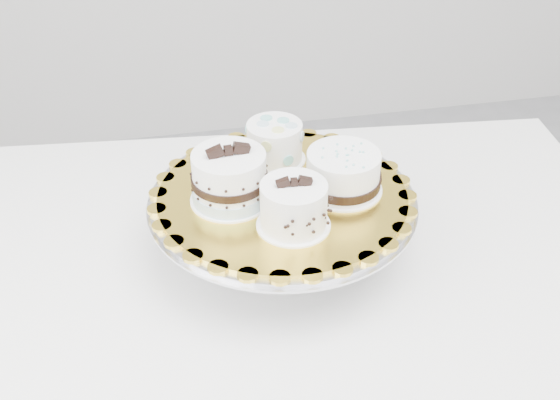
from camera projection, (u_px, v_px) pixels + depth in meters
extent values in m
cube|color=white|center=(297.00, 256.00, 1.15)|extent=(1.20, 0.87, 0.04)
cube|color=white|center=(50.00, 307.00, 1.59)|extent=(0.05, 0.05, 0.71)
cube|color=white|center=(492.00, 275.00, 1.68)|extent=(0.05, 0.05, 0.71)
cylinder|color=gray|center=(282.00, 250.00, 1.12)|extent=(0.19, 0.19, 0.01)
cylinder|color=gray|center=(282.00, 228.00, 1.10)|extent=(0.12, 0.12, 0.10)
cylinder|color=silver|center=(282.00, 199.00, 1.07)|extent=(0.40, 0.40, 0.01)
cylinder|color=silver|center=(282.00, 201.00, 1.07)|extent=(0.41, 0.41, 0.00)
cylinder|color=yellow|center=(282.00, 195.00, 1.06)|extent=(0.47, 0.47, 0.01)
cylinder|color=white|center=(293.00, 225.00, 0.99)|extent=(0.11, 0.11, 0.00)
cylinder|color=white|center=(294.00, 205.00, 0.97)|extent=(0.10, 0.10, 0.07)
cylinder|color=white|center=(231.00, 199.00, 1.04)|extent=(0.12, 0.12, 0.00)
cylinder|color=white|center=(229.00, 177.00, 1.02)|extent=(0.12, 0.12, 0.08)
cylinder|color=#A9C8D5|center=(230.00, 193.00, 1.04)|extent=(0.11, 0.11, 0.02)
cylinder|color=black|center=(230.00, 179.00, 1.02)|extent=(0.11, 0.11, 0.01)
cylinder|color=white|center=(275.00, 159.00, 1.14)|extent=(0.10, 0.10, 0.00)
cylinder|color=white|center=(275.00, 142.00, 1.12)|extent=(0.09, 0.09, 0.06)
cylinder|color=white|center=(342.00, 189.00, 1.07)|extent=(0.12, 0.12, 0.00)
cylinder|color=white|center=(343.00, 171.00, 1.05)|extent=(0.13, 0.13, 0.06)
cylinder|color=black|center=(343.00, 180.00, 1.06)|extent=(0.12, 0.12, 0.01)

